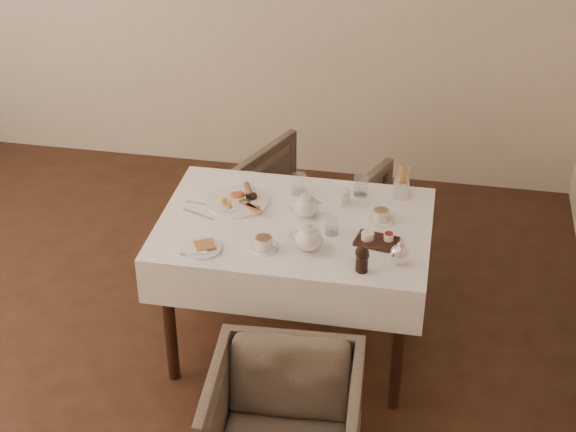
% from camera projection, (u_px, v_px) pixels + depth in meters
% --- Properties ---
extents(table, '(1.28, 0.88, 0.75)m').
position_uv_depth(table, '(295.00, 243.00, 4.22)').
color(table, black).
rests_on(table, ground).
extents(armchair_near, '(0.66, 0.67, 0.58)m').
position_uv_depth(armchair_near, '(284.00, 428.00, 3.67)').
color(armchair_near, '#4F443A').
rests_on(armchair_near, ground).
extents(armchair_far, '(0.92, 0.93, 0.65)m').
position_uv_depth(armchair_far, '(309.00, 213.00, 5.03)').
color(armchair_far, '#4F443A').
rests_on(armchair_far, ground).
extents(breakfast_plate, '(0.31, 0.31, 0.04)m').
position_uv_depth(breakfast_plate, '(238.00, 200.00, 4.31)').
color(breakfast_plate, white).
rests_on(breakfast_plate, table).
extents(side_plate, '(0.18, 0.18, 0.02)m').
position_uv_depth(side_plate, '(200.00, 248.00, 3.96)').
color(side_plate, white).
rests_on(side_plate, table).
extents(teapot_centre, '(0.20, 0.17, 0.13)m').
position_uv_depth(teapot_centre, '(306.00, 204.00, 4.17)').
color(teapot_centre, white).
rests_on(teapot_centre, table).
extents(teapot_front, '(0.19, 0.15, 0.14)m').
position_uv_depth(teapot_front, '(309.00, 237.00, 3.93)').
color(teapot_front, white).
rests_on(teapot_front, table).
extents(creamer, '(0.08, 0.08, 0.07)m').
position_uv_depth(creamer, '(343.00, 197.00, 4.28)').
color(creamer, white).
rests_on(creamer, table).
extents(teacup_near, '(0.13, 0.13, 0.06)m').
position_uv_depth(teacup_near, '(264.00, 244.00, 3.95)').
color(teacup_near, white).
rests_on(teacup_near, table).
extents(teacup_far, '(0.12, 0.12, 0.06)m').
position_uv_depth(teacup_far, '(381.00, 216.00, 4.15)').
color(teacup_far, white).
rests_on(teacup_far, table).
extents(glass_left, '(0.08, 0.08, 0.10)m').
position_uv_depth(glass_left, '(299.00, 184.00, 4.36)').
color(glass_left, silver).
rests_on(glass_left, table).
extents(glass_mid, '(0.07, 0.07, 0.09)m').
position_uv_depth(glass_mid, '(332.00, 225.00, 4.05)').
color(glass_mid, silver).
rests_on(glass_mid, table).
extents(glass_right, '(0.07, 0.07, 0.10)m').
position_uv_depth(glass_right, '(361.00, 186.00, 4.35)').
color(glass_right, silver).
rests_on(glass_right, table).
extents(condiment_board, '(0.21, 0.16, 0.05)m').
position_uv_depth(condiment_board, '(376.00, 240.00, 4.00)').
color(condiment_board, black).
rests_on(condiment_board, table).
extents(pepper_mill_left, '(0.07, 0.07, 0.12)m').
position_uv_depth(pepper_mill_left, '(363.00, 260.00, 3.79)').
color(pepper_mill_left, black).
rests_on(pepper_mill_left, table).
extents(pepper_mill_right, '(0.07, 0.07, 0.12)m').
position_uv_depth(pepper_mill_right, '(362.00, 258.00, 3.80)').
color(pepper_mill_right, black).
rests_on(pepper_mill_right, table).
extents(silver_pot, '(0.12, 0.10, 0.11)m').
position_uv_depth(silver_pot, '(399.00, 253.00, 3.84)').
color(silver_pot, white).
rests_on(silver_pot, table).
extents(fries_cup, '(0.08, 0.08, 0.17)m').
position_uv_depth(fries_cup, '(402.00, 184.00, 4.32)').
color(fries_cup, silver).
rests_on(fries_cup, table).
extents(cutlery_fork, '(0.17, 0.03, 0.00)m').
position_uv_depth(cutlery_fork, '(202.00, 204.00, 4.30)').
color(cutlery_fork, silver).
rests_on(cutlery_fork, table).
extents(cutlery_knife, '(0.18, 0.08, 0.00)m').
position_uv_depth(cutlery_knife, '(199.00, 215.00, 4.21)').
color(cutlery_knife, silver).
rests_on(cutlery_knife, table).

